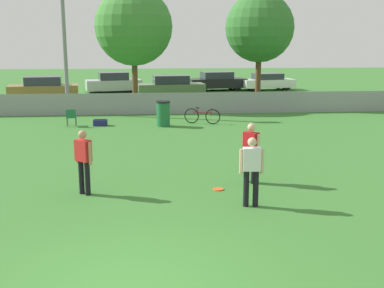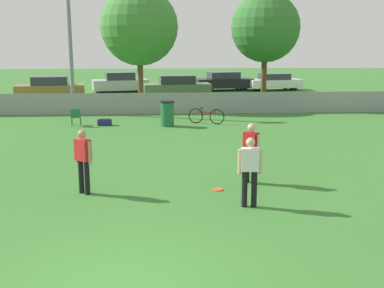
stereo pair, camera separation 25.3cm
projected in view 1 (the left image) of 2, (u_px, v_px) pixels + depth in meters
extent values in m
cube|color=gray|center=(144.00, 104.00, 24.74)|extent=(27.30, 0.03, 1.10)
cylinder|color=gray|center=(64.00, 42.00, 24.30)|extent=(0.20, 0.20, 7.31)
cylinder|color=brown|center=(135.00, 82.00, 27.45)|extent=(0.32, 0.32, 2.87)
sphere|color=#3D7F33|center=(134.00, 26.00, 26.80)|extent=(4.35, 4.35, 4.35)
cylinder|color=brown|center=(258.00, 80.00, 28.18)|extent=(0.32, 0.32, 2.98)
sphere|color=#33702D|center=(259.00, 28.00, 27.56)|extent=(3.95, 3.95, 3.95)
cylinder|color=black|center=(247.00, 167.00, 12.85)|extent=(0.13, 0.13, 0.85)
cylinder|color=black|center=(254.00, 168.00, 12.70)|extent=(0.13, 0.13, 0.85)
cube|color=#B21419|center=(251.00, 142.00, 12.63)|extent=(0.42, 0.44, 0.52)
sphere|color=#D8AD8C|center=(251.00, 127.00, 12.54)|extent=(0.21, 0.21, 0.21)
cylinder|color=#D8AD8C|center=(244.00, 143.00, 12.80)|extent=(0.08, 0.08, 0.56)
cylinder|color=#D8AD8C|center=(258.00, 145.00, 12.47)|extent=(0.08, 0.08, 0.56)
cylinder|color=black|center=(246.00, 188.00, 10.95)|extent=(0.13, 0.13, 0.85)
cylinder|color=black|center=(256.00, 188.00, 10.94)|extent=(0.13, 0.13, 0.85)
cube|color=silver|center=(252.00, 159.00, 10.80)|extent=(0.41, 0.26, 0.52)
sphere|color=#D8AD8C|center=(252.00, 142.00, 10.72)|extent=(0.21, 0.21, 0.21)
cylinder|color=#D8AD8C|center=(241.00, 161.00, 10.81)|extent=(0.08, 0.08, 0.56)
cylinder|color=#D8AD8C|center=(262.00, 161.00, 10.81)|extent=(0.08, 0.08, 0.56)
cylinder|color=black|center=(81.00, 177.00, 11.87)|extent=(0.13, 0.13, 0.85)
cylinder|color=black|center=(88.00, 178.00, 11.74)|extent=(0.13, 0.13, 0.85)
cube|color=red|center=(83.00, 150.00, 11.66)|extent=(0.44, 0.42, 0.52)
sphere|color=tan|center=(82.00, 134.00, 11.58)|extent=(0.21, 0.21, 0.21)
cylinder|color=tan|center=(77.00, 151.00, 11.80)|extent=(0.08, 0.08, 0.56)
cylinder|color=tan|center=(90.00, 154.00, 11.53)|extent=(0.08, 0.08, 0.56)
cylinder|color=#E5591E|center=(218.00, 189.00, 12.26)|extent=(0.28, 0.28, 0.03)
torus|color=#E5591E|center=(218.00, 189.00, 12.25)|extent=(0.28, 0.28, 0.03)
cylinder|color=#333338|center=(76.00, 121.00, 21.57)|extent=(0.02, 0.02, 0.39)
cylinder|color=#333338|center=(68.00, 121.00, 21.51)|extent=(0.02, 0.02, 0.39)
cylinder|color=#333338|center=(76.00, 122.00, 21.21)|extent=(0.02, 0.02, 0.39)
cylinder|color=#333338|center=(67.00, 123.00, 21.15)|extent=(0.02, 0.02, 0.39)
cube|color=#1E663F|center=(71.00, 117.00, 21.31)|extent=(0.46, 0.46, 0.03)
cube|color=#1E663F|center=(71.00, 114.00, 21.08)|extent=(0.42, 0.06, 0.36)
torus|color=black|center=(192.00, 116.00, 22.07)|extent=(0.67, 0.28, 0.69)
torus|color=black|center=(213.00, 117.00, 21.81)|extent=(0.67, 0.28, 0.69)
cylinder|color=#A51E19|center=(202.00, 112.00, 21.90)|extent=(0.88, 0.35, 0.04)
cylinder|color=#A51E19|center=(198.00, 112.00, 21.96)|extent=(0.03, 0.03, 0.36)
cylinder|color=#A51E19|center=(211.00, 113.00, 21.79)|extent=(0.03, 0.03, 0.32)
cube|color=black|center=(198.00, 108.00, 21.91)|extent=(0.17, 0.11, 0.04)
cylinder|color=black|center=(211.00, 109.00, 21.76)|extent=(0.17, 0.42, 0.03)
cylinder|color=#1E6638|center=(163.00, 115.00, 21.27)|extent=(0.59, 0.59, 1.05)
cylinder|color=black|center=(163.00, 102.00, 21.15)|extent=(0.62, 0.62, 0.08)
cube|color=navy|center=(100.00, 123.00, 21.47)|extent=(0.61, 0.33, 0.27)
cube|color=black|center=(100.00, 119.00, 21.44)|extent=(0.52, 0.04, 0.02)
cylinder|color=black|center=(66.00, 92.00, 32.18)|extent=(0.68, 0.27, 0.66)
cylinder|color=black|center=(65.00, 95.00, 30.65)|extent=(0.68, 0.27, 0.66)
cylinder|color=black|center=(24.00, 93.00, 31.60)|extent=(0.68, 0.27, 0.66)
cylinder|color=black|center=(21.00, 96.00, 30.08)|extent=(0.68, 0.27, 0.66)
cube|color=olive|center=(44.00, 91.00, 31.08)|extent=(4.54, 2.39, 0.73)
cube|color=#2D333D|center=(43.00, 81.00, 30.95)|extent=(2.45, 1.89, 0.55)
cylinder|color=black|center=(128.00, 87.00, 36.64)|extent=(0.63, 0.30, 0.61)
cylinder|color=black|center=(132.00, 88.00, 35.15)|extent=(0.63, 0.30, 0.61)
cylinder|color=black|center=(96.00, 87.00, 35.94)|extent=(0.63, 0.30, 0.61)
cylinder|color=black|center=(98.00, 89.00, 34.46)|extent=(0.63, 0.30, 0.61)
cube|color=#B7B7BC|center=(114.00, 85.00, 35.50)|extent=(4.27, 2.59, 0.73)
cube|color=#2D333D|center=(113.00, 76.00, 35.36)|extent=(2.35, 1.99, 0.55)
cylinder|color=black|center=(189.00, 91.00, 33.03)|extent=(0.66, 0.25, 0.64)
cylinder|color=black|center=(193.00, 94.00, 31.63)|extent=(0.66, 0.25, 0.64)
cylinder|color=black|center=(149.00, 92.00, 32.52)|extent=(0.66, 0.25, 0.64)
cylinder|color=black|center=(152.00, 94.00, 31.12)|extent=(0.66, 0.25, 0.64)
cube|color=#59724C|center=(171.00, 89.00, 32.03)|extent=(4.56, 2.15, 0.74)
cube|color=#2D333D|center=(171.00, 80.00, 31.89)|extent=(2.44, 1.72, 0.55)
cylinder|color=black|center=(230.00, 85.00, 37.86)|extent=(0.69, 0.29, 0.67)
cylinder|color=black|center=(237.00, 86.00, 36.37)|extent=(0.69, 0.29, 0.67)
cylinder|color=black|center=(197.00, 85.00, 37.22)|extent=(0.69, 0.29, 0.67)
cylinder|color=black|center=(203.00, 87.00, 35.73)|extent=(0.69, 0.29, 0.67)
cube|color=black|center=(217.00, 83.00, 36.75)|extent=(4.57, 2.48, 0.68)
cube|color=#2D333D|center=(217.00, 75.00, 36.62)|extent=(2.48, 1.92, 0.51)
cylinder|color=black|center=(278.00, 85.00, 38.02)|extent=(0.67, 0.29, 0.65)
cylinder|color=black|center=(286.00, 86.00, 36.61)|extent=(0.67, 0.29, 0.65)
cylinder|color=black|center=(249.00, 85.00, 37.41)|extent=(0.67, 0.29, 0.65)
cylinder|color=black|center=(256.00, 87.00, 36.01)|extent=(0.67, 0.29, 0.65)
cube|color=white|center=(267.00, 83.00, 36.97)|extent=(4.28, 2.34, 0.61)
cube|color=#2D333D|center=(268.00, 76.00, 36.86)|extent=(2.32, 1.82, 0.46)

